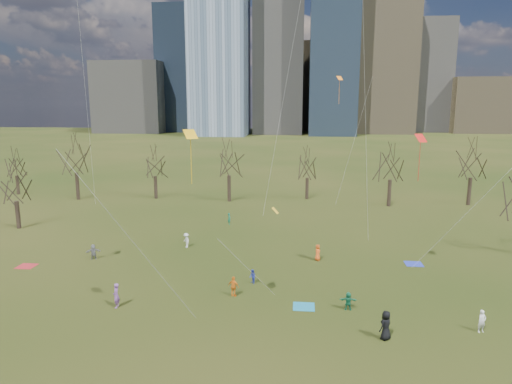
# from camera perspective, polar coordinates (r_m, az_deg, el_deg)

# --- Properties ---
(ground) EXTENTS (500.00, 500.00, 0.00)m
(ground) POSITION_cam_1_polar(r_m,az_deg,el_deg) (32.34, -2.22, -16.43)
(ground) COLOR black
(ground) RESTS_ON ground
(downtown_skyline) EXTENTS (212.50, 78.00, 118.00)m
(downtown_skyline) POSITION_cam_1_polar(r_m,az_deg,el_deg) (240.37, 4.36, 16.71)
(downtown_skyline) COLOR slate
(downtown_skyline) RESTS_ON ground
(bare_tree_row) EXTENTS (113.04, 29.80, 9.50)m
(bare_tree_row) POSITION_cam_1_polar(r_m,az_deg,el_deg) (66.36, 2.11, 3.38)
(bare_tree_row) COLOR black
(bare_tree_row) RESTS_ON ground
(blanket_teal) EXTENTS (1.60, 1.50, 0.03)m
(blanket_teal) POSITION_cam_1_polar(r_m,az_deg,el_deg) (35.21, 6.00, -14.06)
(blanket_teal) COLOR teal
(blanket_teal) RESTS_ON ground
(blanket_navy) EXTENTS (1.60, 1.50, 0.03)m
(blanket_navy) POSITION_cam_1_polar(r_m,az_deg,el_deg) (46.05, 19.11, -8.49)
(blanket_navy) COLOR #2636B4
(blanket_navy) RESTS_ON ground
(blanket_crimson) EXTENTS (1.60, 1.50, 0.03)m
(blanket_crimson) POSITION_cam_1_polar(r_m,az_deg,el_deg) (48.00, -26.75, -8.28)
(blanket_crimson) COLOR #AF2329
(blanket_crimson) RESTS_ON ground
(person_1) EXTENTS (0.65, 0.53, 1.54)m
(person_1) POSITION_cam_1_polar(r_m,az_deg,el_deg) (34.65, 26.40, -14.27)
(person_1) COLOR white
(person_1) RESTS_ON ground
(person_4) EXTENTS (1.04, 0.72, 1.64)m
(person_4) POSITION_cam_1_polar(r_m,az_deg,el_deg) (36.46, -2.81, -11.72)
(person_4) COLOR orange
(person_4) RESTS_ON ground
(person_5) EXTENTS (1.29, 0.44, 1.38)m
(person_5) POSITION_cam_1_polar(r_m,az_deg,el_deg) (34.95, 11.46, -13.21)
(person_5) COLOR #186D47
(person_5) RESTS_ON ground
(person_6) EXTENTS (1.11, 1.10, 1.93)m
(person_6) POSITION_cam_1_polar(r_m,az_deg,el_deg) (31.45, 15.92, -15.74)
(person_6) COLOR black
(person_6) RESTS_ON ground
(person_7) EXTENTS (0.52, 0.73, 1.86)m
(person_7) POSITION_cam_1_polar(r_m,az_deg,el_deg) (36.11, -17.08, -12.26)
(person_7) COLOR #8A52A5
(person_7) RESTS_ON ground
(person_8) EXTENTS (0.68, 0.75, 1.24)m
(person_8) POSITION_cam_1_polar(r_m,az_deg,el_deg) (38.89, -0.44, -10.54)
(person_8) COLOR #2A39B7
(person_8) RESTS_ON ground
(person_9) EXTENTS (1.08, 1.14, 1.55)m
(person_9) POSITION_cam_1_polar(r_m,az_deg,el_deg) (48.72, -8.72, -5.98)
(person_9) COLOR silver
(person_9) RESTS_ON ground
(person_11) EXTENTS (1.45, 0.97, 1.50)m
(person_11) POSITION_cam_1_polar(r_m,az_deg,el_deg) (47.35, -19.67, -7.05)
(person_11) COLOR slate
(person_11) RESTS_ON ground
(person_12) EXTENTS (0.58, 0.82, 1.58)m
(person_12) POSITION_cam_1_polar(r_m,az_deg,el_deg) (44.73, 7.72, -7.49)
(person_12) COLOR #FF5E1C
(person_12) RESTS_ON ground
(person_13) EXTENTS (0.49, 0.62, 1.48)m
(person_13) POSITION_cam_1_polar(r_m,az_deg,el_deg) (57.22, -3.36, -3.35)
(person_13) COLOR #1B7952
(person_13) RESTS_ON ground
(kites_airborne) EXTENTS (63.17, 44.46, 31.35)m
(kites_airborne) POSITION_cam_1_polar(r_m,az_deg,el_deg) (42.33, 7.92, 9.93)
(kites_airborne) COLOR gold
(kites_airborne) RESTS_ON ground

